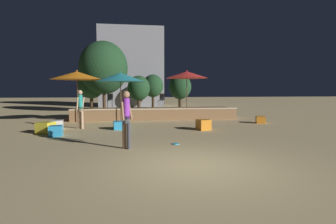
{
  "coord_description": "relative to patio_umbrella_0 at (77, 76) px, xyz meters",
  "views": [
    {
      "loc": [
        -1.57,
        -6.28,
        1.92
      ],
      "look_at": [
        0.0,
        5.02,
        0.94
      ],
      "focal_mm": 28.0,
      "sensor_mm": 36.0,
      "label": 1
    }
  ],
  "objects": [
    {
      "name": "background_tree_1",
      "position": [
        7.25,
        6.23,
        -0.6
      ],
      "size": [
        1.92,
        1.92,
        3.21
      ],
      "color": "#3D2B1C",
      "rests_on": "ground"
    },
    {
      "name": "patio_umbrella_0",
      "position": [
        0.0,
        0.0,
        0.0
      ],
      "size": [
        2.98,
        2.98,
        3.05
      ],
      "color": "brown",
      "rests_on": "ground"
    },
    {
      "name": "cube_seat_3",
      "position": [
        10.44,
        -1.88,
        -2.54
      ],
      "size": [
        0.61,
        0.61,
        0.4
      ],
      "rotation": [
        0.0,
        0.0,
        -0.3
      ],
      "color": "orange",
      "rests_on": "ground"
    },
    {
      "name": "patio_umbrella_1",
      "position": [
        6.6,
        0.37,
        0.11
      ],
      "size": [
        2.69,
        2.69,
        3.14
      ],
      "color": "brown",
      "rests_on": "ground"
    },
    {
      "name": "frisbee_disc",
      "position": [
        4.65,
        -6.97,
        -2.72
      ],
      "size": [
        0.23,
        0.23,
        0.03
      ],
      "color": "#33B2D8",
      "rests_on": "ground"
    },
    {
      "name": "bistro_chair_1",
      "position": [
        5.1,
        1.25,
        -1.43
      ],
      "size": [
        0.47,
        0.47,
        0.9
      ],
      "rotation": [
        0.0,
        0.0,
        5.76
      ],
      "color": "#47474C",
      "rests_on": "wooden_deck"
    },
    {
      "name": "wooden_deck",
      "position": [
        4.66,
        1.35,
        -2.39
      ],
      "size": [
        10.42,
        2.45,
        0.76
      ],
      "color": "olive",
      "rests_on": "ground"
    },
    {
      "name": "background_tree_3",
      "position": [
        3.76,
        7.07,
        -0.69
      ],
      "size": [
        1.95,
        1.95,
        3.13
      ],
      "color": "#3D2B1C",
      "rests_on": "ground"
    },
    {
      "name": "background_tree_4",
      "position": [
        0.81,
        6.93,
        1.02
      ],
      "size": [
        4.05,
        4.05,
        5.99
      ],
      "color": "#3D2B1C",
      "rests_on": "ground"
    },
    {
      "name": "cube_seat_1",
      "position": [
        -0.62,
        -3.89,
        -2.49
      ],
      "size": [
        0.8,
        0.8,
        0.49
      ],
      "rotation": [
        0.0,
        0.0,
        -0.35
      ],
      "color": "yellow",
      "rests_on": "ground"
    },
    {
      "name": "bistro_chair_0",
      "position": [
        1.72,
        1.72,
        -1.43
      ],
      "size": [
        0.41,
        0.42,
        0.9
      ],
      "rotation": [
        0.0,
        0.0,
        3.34
      ],
      "color": "#2D3338",
      "rests_on": "wooden_deck"
    },
    {
      "name": "cube_seat_4",
      "position": [
        -0.44,
        -2.8,
        -2.51
      ],
      "size": [
        0.63,
        0.63,
        0.45
      ],
      "rotation": [
        0.0,
        0.0,
        0.16
      ],
      "color": "white",
      "rests_on": "ground"
    },
    {
      "name": "ground_plane",
      "position": [
        4.71,
        -9.64,
        -2.73
      ],
      "size": [
        120.0,
        120.0,
        0.0
      ],
      "primitive_type": "plane",
      "color": "tan"
    },
    {
      "name": "cube_seat_5",
      "position": [
        0.01,
        -4.66,
        -2.52
      ],
      "size": [
        0.52,
        0.52,
        0.43
      ],
      "rotation": [
        0.0,
        0.0,
        0.06
      ],
      "color": "#2D9EDB",
      "rests_on": "ground"
    },
    {
      "name": "cube_seat_0",
      "position": [
        6.53,
        -3.86,
        -2.49
      ],
      "size": [
        0.68,
        0.68,
        0.5
      ],
      "rotation": [
        0.0,
        0.0,
        0.25
      ],
      "color": "orange",
      "rests_on": "ground"
    },
    {
      "name": "person_1",
      "position": [
        2.96,
        -7.44,
        -1.68
      ],
      "size": [
        0.4,
        0.49,
        1.88
      ],
      "rotation": [
        0.0,
        0.0,
        2.49
      ],
      "color": "#3F3F47",
      "rests_on": "ground"
    },
    {
      "name": "cube_seat_2",
      "position": [
        2.53,
        -3.16,
        -2.54
      ],
      "size": [
        0.63,
        0.63,
        0.39
      ],
      "rotation": [
        0.0,
        0.0,
        0.14
      ],
      "color": "#2D9EDB",
      "rests_on": "ground"
    },
    {
      "name": "person_0",
      "position": [
        0.64,
        -2.62,
        -1.67
      ],
      "size": [
        0.38,
        0.5,
        1.9
      ],
      "rotation": [
        0.0,
        0.0,
        5.68
      ],
      "color": "tan",
      "rests_on": "ground"
    },
    {
      "name": "patio_umbrella_2",
      "position": [
        2.49,
        -0.08,
        -0.08
      ],
      "size": [
        2.92,
        2.92,
        3.0
      ],
      "color": "brown",
      "rests_on": "ground"
    },
    {
      "name": "background_tree_2",
      "position": [
        5.32,
        11.09,
        -0.44
      ],
      "size": [
        2.12,
        2.12,
        3.47
      ],
      "color": "#3D2B1C",
      "rests_on": "ground"
    },
    {
      "name": "background_tree_0",
      "position": [
        -0.35,
        7.69,
        -0.3
      ],
      "size": [
        2.38,
        2.38,
        3.76
      ],
      "color": "#3D2B1C",
      "rests_on": "ground"
    },
    {
      "name": "distant_building",
      "position": [
        3.14,
        14.82,
        1.68
      ],
      "size": [
        7.16,
        3.78,
        8.83
      ],
      "color": "gray",
      "rests_on": "ground"
    }
  ]
}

